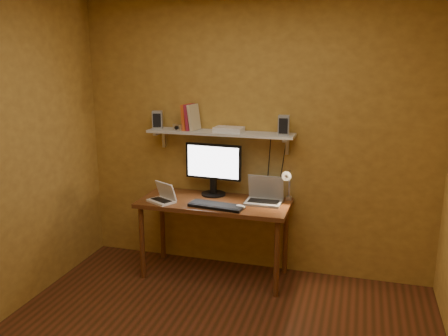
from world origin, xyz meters
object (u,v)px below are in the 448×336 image
(laptop, at_px, (265,195))
(shelf_camera, at_px, (178,127))
(keyboard, at_px, (216,206))
(monitor, at_px, (213,167))
(router, at_px, (229,129))
(desk_lamp, at_px, (288,181))
(wall_shelf, at_px, (220,133))
(speaker_left, at_px, (157,120))
(netbook, at_px, (163,196))
(desk, at_px, (214,210))
(speaker_right, at_px, (284,125))
(mouse, at_px, (240,207))

(laptop, relative_size, shelf_camera, 3.14)
(shelf_camera, bearing_deg, keyboard, -31.80)
(shelf_camera, bearing_deg, monitor, 10.07)
(shelf_camera, relative_size, router, 0.40)
(monitor, bearing_deg, shelf_camera, -166.50)
(monitor, xyz_separation_m, desk_lamp, (0.73, -0.06, -0.07))
(laptop, distance_m, router, 0.70)
(wall_shelf, xyz_separation_m, desk_lamp, (0.66, -0.07, -0.40))
(speaker_left, bearing_deg, netbook, -78.59)
(desk, bearing_deg, keyboard, -66.65)
(speaker_right, xyz_separation_m, shelf_camera, (-1.00, -0.05, -0.06))
(monitor, xyz_separation_m, mouse, (0.35, -0.33, -0.26))
(shelf_camera, bearing_deg, router, 9.05)
(speaker_left, distance_m, router, 0.72)
(laptop, distance_m, speaker_right, 0.67)
(speaker_left, bearing_deg, shelf_camera, -34.77)
(keyboard, bearing_deg, speaker_left, 159.47)
(netbook, bearing_deg, shelf_camera, 108.03)
(wall_shelf, xyz_separation_m, speaker_right, (0.60, -0.01, 0.10))
(desk_lamp, bearing_deg, wall_shelf, 174.12)
(laptop, height_order, shelf_camera, shelf_camera)
(laptop, relative_size, speaker_left, 1.95)
(wall_shelf, relative_size, router, 5.27)
(wall_shelf, bearing_deg, router, 7.46)
(keyboard, height_order, desk_lamp, desk_lamp)
(laptop, height_order, speaker_right, speaker_right)
(monitor, bearing_deg, laptop, -5.96)
(wall_shelf, height_order, router, router)
(netbook, bearing_deg, mouse, 28.39)
(keyboard, xyz_separation_m, speaker_right, (0.53, 0.34, 0.70))
(desk, relative_size, monitor, 2.52)
(netbook, xyz_separation_m, keyboard, (0.52, -0.02, -0.04))
(laptop, relative_size, desk_lamp, 0.88)
(desk, height_order, speaker_right, speaker_right)
(monitor, relative_size, laptop, 1.68)
(mouse, bearing_deg, speaker_right, 56.87)
(router, bearing_deg, laptop, -15.63)
(keyboard, distance_m, speaker_left, 1.06)
(speaker_left, bearing_deg, router, -17.11)
(router, bearing_deg, keyboard, -91.66)
(monitor, height_order, shelf_camera, shelf_camera)
(speaker_left, bearing_deg, mouse, -37.80)
(desk, height_order, desk_lamp, desk_lamp)
(speaker_right, bearing_deg, desk, -168.14)
(keyboard, xyz_separation_m, speaker_left, (-0.71, 0.37, 0.70))
(desk, height_order, router, router)
(keyboard, height_order, speaker_left, speaker_left)
(shelf_camera, bearing_deg, speaker_left, 162.43)
(desk, bearing_deg, desk_lamp, 10.81)
(monitor, distance_m, netbook, 0.56)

